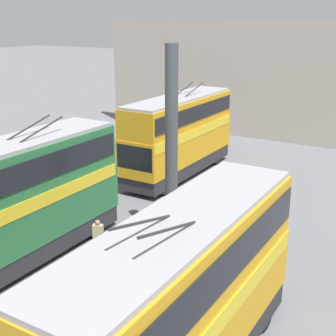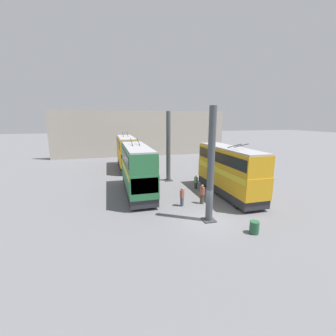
% 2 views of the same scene
% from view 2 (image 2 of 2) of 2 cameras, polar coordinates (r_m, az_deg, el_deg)
% --- Properties ---
extents(ground_plane, '(240.00, 240.00, 0.00)m').
position_cam_2_polar(ground_plane, '(18.20, 10.12, -12.83)').
color(ground_plane, slate).
extents(depot_back_wall, '(0.50, 36.00, 9.33)m').
position_cam_2_polar(depot_back_wall, '(47.40, -6.33, 8.64)').
color(depot_back_wall, '#A8A093').
rests_on(depot_back_wall, ground_plane).
extents(support_column_near, '(0.96, 0.96, 8.61)m').
position_cam_2_polar(support_column_near, '(16.77, 10.82, 0.06)').
color(support_column_near, '#42474C').
rests_on(support_column_near, ground_plane).
extents(support_column_far, '(0.96, 0.96, 8.61)m').
position_cam_2_polar(support_column_far, '(27.86, 0.09, 5.13)').
color(support_column_far, '#42474C').
rests_on(support_column_far, ground_plane).
extents(bus_left_far, '(9.78, 2.54, 5.56)m').
position_cam_2_polar(bus_left_far, '(23.41, 15.27, -0.12)').
color(bus_left_far, black).
rests_on(bus_left_far, ground_plane).
extents(bus_right_near, '(9.55, 2.54, 5.66)m').
position_cam_2_polar(bus_right_near, '(23.03, -7.83, 0.15)').
color(bus_right_near, black).
rests_on(bus_right_near, ground_plane).
extents(bus_right_far, '(9.77, 2.54, 5.60)m').
position_cam_2_polar(bus_right_far, '(35.60, -10.49, 4.34)').
color(bus_right_far, black).
rests_on(bus_right_far, ground_plane).
extents(person_by_left_row, '(0.45, 0.30, 1.54)m').
position_cam_2_polar(person_by_left_row, '(25.34, 7.11, -3.49)').
color(person_by_left_row, '#2D2D33').
rests_on(person_by_left_row, ground_plane).
extents(person_aisle_foreground, '(0.48, 0.38, 1.81)m').
position_cam_2_polar(person_aisle_foreground, '(21.03, 8.66, -6.42)').
color(person_aisle_foreground, '#473D33').
rests_on(person_aisle_foreground, ground_plane).
extents(person_aisle_midway, '(0.47, 0.47, 1.74)m').
position_cam_2_polar(person_aisle_midway, '(20.27, 3.58, -7.16)').
color(person_aisle_midway, '#384251').
rests_on(person_aisle_midway, ground_plane).
extents(person_by_right_row, '(0.37, 0.48, 1.60)m').
position_cam_2_polar(person_by_right_row, '(25.74, -3.05, -3.09)').
color(person_by_right_row, '#384251').
rests_on(person_by_right_row, ground_plane).
extents(oil_drum, '(0.67, 0.67, 0.87)m').
position_cam_2_polar(oil_drum, '(16.93, 21.07, -13.89)').
color(oil_drum, '#235638').
rests_on(oil_drum, ground_plane).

